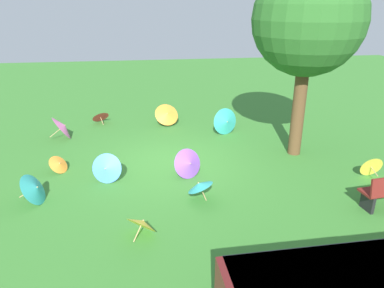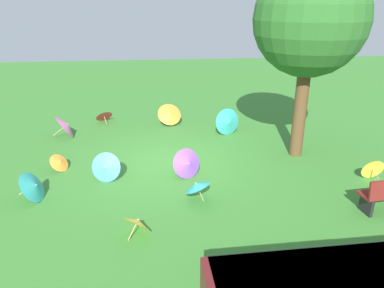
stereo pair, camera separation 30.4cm
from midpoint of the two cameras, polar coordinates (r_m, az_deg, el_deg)
name	(u,v)px [view 1 (the left image)]	position (r m, az deg, el deg)	size (l,w,h in m)	color
ground	(172,163)	(10.89, -3.90, -3.00)	(40.00, 40.00, 0.00)	#387A2D
shade_tree	(308,21)	(11.07, 16.98, 17.97)	(3.15, 3.15, 5.60)	brown
parasol_teal_0	(35,188)	(9.50, -24.20, -6.36)	(0.73, 0.87, 0.76)	tan
parasol_blue_0	(106,169)	(9.90, -14.17, -3.76)	(0.87, 0.78, 0.79)	tan
parasol_teal_1	(199,185)	(8.81, 0.18, -6.49)	(0.89, 0.89, 0.58)	tan
parasol_orange_0	(167,114)	(14.00, -4.58, 4.70)	(1.03, 0.95, 0.84)	tan
parasol_teal_2	(226,122)	(13.06, 4.69, 3.51)	(1.00, 0.89, 0.96)	tan
parasol_purple_0	(189,164)	(9.86, -1.38, -3.09)	(0.94, 0.86, 0.82)	tan
parasol_red_1	(100,116)	(14.76, -14.77, 4.28)	(0.83, 0.78, 0.57)	tan
parasol_yellow_0	(370,166)	(11.02, 25.45, -3.12)	(0.63, 0.53, 0.62)	tan
parasol_pink_0	(63,127)	(13.43, -20.13, 2.57)	(0.92, 1.09, 0.88)	tan
parasol_yellow_4	(142,223)	(7.70, -8.96, -12.12)	(0.85, 0.83, 0.57)	tan
parasol_orange_2	(59,164)	(10.95, -20.85, -2.94)	(0.66, 0.71, 0.48)	tan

